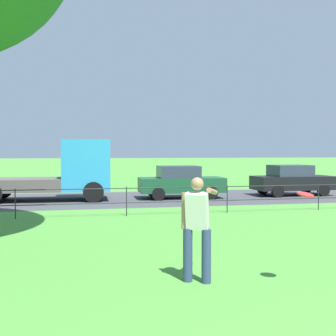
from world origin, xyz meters
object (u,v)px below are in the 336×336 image
at_px(frisbee, 305,194).
at_px(flatbed_truck_far_left, 53,174).
at_px(car_dark_green_left, 181,182).
at_px(car_black_center, 292,180).
at_px(person_thrower, 197,225).

relative_size(frisbee, flatbed_truck_far_left, 0.05).
distance_m(car_dark_green_left, car_black_center, 5.85).
bearing_deg(frisbee, person_thrower, 157.41).
bearing_deg(car_dark_green_left, frisbee, -94.86).
distance_m(frisbee, car_dark_green_left, 13.47).
xyz_separation_m(frisbee, car_dark_green_left, (1.14, 13.40, -0.74)).
bearing_deg(car_dark_green_left, person_thrower, -102.18).
xyz_separation_m(person_thrower, car_black_center, (8.59, 12.89, -0.18)).
xyz_separation_m(person_thrower, car_dark_green_left, (2.75, 12.73, -0.18)).
bearing_deg(flatbed_truck_far_left, car_black_center, -0.56).
distance_m(flatbed_truck_far_left, car_black_center, 11.73).
relative_size(car_dark_green_left, car_black_center, 1.00).
relative_size(person_thrower, car_dark_green_left, 0.44).
bearing_deg(car_black_center, person_thrower, -123.68).
height_order(frisbee, car_black_center, frisbee).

